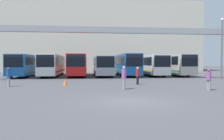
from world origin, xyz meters
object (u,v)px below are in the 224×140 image
pedestrian_mid_left (209,79)px  bus_slot_2 (78,64)px  bus_slot_1 (53,64)px  bus_slot_4 (127,64)px  traffic_cone (65,82)px  bus_slot_6 (172,64)px  bus_slot_0 (25,64)px  pedestrian_near_left (138,75)px  pedestrian_mid_right (9,76)px  pedestrian_near_center (124,77)px  bus_slot_5 (151,64)px  bus_slot_3 (103,65)px  lamp_post (222,46)px

pedestrian_mid_left → bus_slot_2: bearing=-1.1°
bus_slot_1 → bus_slot_4: size_ratio=1.07×
bus_slot_2 → traffic_cone: (-0.57, -13.37, -1.59)m
traffic_cone → bus_slot_6: bearing=41.2°
bus_slot_0 → bus_slot_4: size_ratio=0.90×
pedestrian_near_left → pedestrian_mid_right: pedestrian_mid_right is taller
pedestrian_mid_right → bus_slot_2: bearing=123.5°
bus_slot_6 → pedestrian_mid_right: (-20.49, -14.53, -0.99)m
pedestrian_near_center → pedestrian_mid_left: (6.23, -1.35, -0.11)m
pedestrian_mid_right → traffic_cone: bearing=62.9°
bus_slot_2 → bus_slot_6: (15.20, 0.43, 0.01)m
bus_slot_2 → traffic_cone: bearing=-92.5°
pedestrian_mid_left → pedestrian_mid_right: 16.38m
bus_slot_1 → bus_slot_4: bus_slot_4 is taller
bus_slot_0 → bus_slot_4: bearing=2.2°
bus_slot_5 → pedestrian_near_left: 14.01m
bus_slot_4 → pedestrian_near_left: bus_slot_4 is taller
bus_slot_1 → bus_slot_3: size_ratio=1.03×
pedestrian_mid_left → traffic_cone: bearing=35.0°
bus_slot_4 → pedestrian_near_center: bearing=-101.0°
bus_slot_5 → traffic_cone: size_ratio=18.74×
bus_slot_1 → pedestrian_near_center: bus_slot_1 is taller
bus_slot_2 → pedestrian_mid_right: (-5.29, -14.10, -0.98)m
bus_slot_3 → bus_slot_5: bearing=-4.3°
bus_slot_0 → bus_slot_2: (7.60, 0.61, 0.05)m
bus_slot_5 → traffic_cone: bus_slot_5 is taller
pedestrian_mid_right → pedestrian_near_center: bearing=37.6°
bus_slot_3 → pedestrian_near_center: (0.52, -17.12, -0.78)m
lamp_post → bus_slot_3: bearing=148.8°
bus_slot_1 → pedestrian_mid_right: (-1.49, -14.47, -0.94)m
bus_slot_0 → pedestrian_near_left: (13.83, -12.78, -0.95)m
bus_slot_6 → bus_slot_0: bearing=-177.4°
bus_slot_2 → bus_slot_6: size_ratio=0.93×
pedestrian_mid_right → pedestrian_near_left: bearing=57.6°
pedestrian_mid_right → lamp_post: lamp_post is taller
lamp_post → bus_slot_1: bearing=158.1°
pedestrian_mid_left → traffic_cone: pedestrian_mid_left is taller
bus_slot_5 → pedestrian_near_left: (-5.17, -12.99, -0.93)m
pedestrian_near_left → bus_slot_1: bearing=-113.2°
pedestrian_near_left → pedestrian_near_center: (-1.91, -3.56, 0.08)m
bus_slot_0 → pedestrian_mid_right: 13.72m
traffic_cone → pedestrian_mid_left: bearing=-23.9°
bus_slot_0 → bus_slot_1: size_ratio=0.84×
bus_slot_4 → traffic_cone: size_ratio=20.09×
bus_slot_2 → pedestrian_near_center: bus_slot_2 is taller
pedestrian_near_center → lamp_post: bearing=123.4°
bus_slot_6 → traffic_cone: (-15.78, -13.80, -1.60)m
pedestrian_near_left → traffic_cone: (-6.80, 0.02, -0.60)m
bus_slot_2 → pedestrian_mid_right: bearing=-110.6°
pedestrian_near_left → lamp_post: bearing=143.7°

